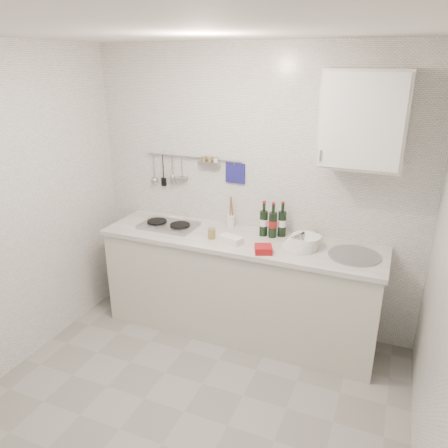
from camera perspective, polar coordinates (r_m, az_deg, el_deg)
name	(u,v)px	position (r m, az deg, el deg)	size (l,w,h in m)	color
floor	(184,412)	(3.40, -5.23, -23.21)	(3.00, 3.00, 0.00)	gray
ceiling	(168,29)	(2.46, -7.29, 23.90)	(3.00, 3.00, 0.00)	silver
back_wall	(252,192)	(3.90, 3.73, 4.19)	(3.00, 0.02, 2.50)	silver
wall_right	(448,301)	(2.43, 27.27, -8.92)	(0.02, 2.80, 2.50)	silver
counter	(240,288)	(3.96, 2.11, -8.39)	(2.44, 0.64, 0.96)	beige
wall_rail	(190,167)	(4.05, -4.43, 7.37)	(0.98, 0.09, 0.34)	#93969B
wall_cabinet	(364,119)	(3.40, 17.83, 12.89)	(0.60, 0.38, 0.70)	beige
plate_stack_hob	(168,223)	(4.07, -7.30, 0.09)	(0.34, 0.34, 0.03)	#4660A0
plate_stack_sink	(303,242)	(3.59, 10.24, -2.35)	(0.30, 0.29, 0.11)	white
wine_bottles	(273,219)	(3.75, 6.41, 0.62)	(0.22, 0.12, 0.31)	black
butter_dish	(231,240)	(3.64, 0.93, -2.05)	(0.19, 0.10, 0.06)	white
strawberry_punnet	(263,249)	(3.47, 5.16, -3.30)	(0.13, 0.13, 0.06)	red
utensil_crock	(231,220)	(3.97, 0.90, 0.58)	(0.07, 0.07, 0.29)	white
jar_a	(230,222)	(3.99, 0.83, 0.23)	(0.06, 0.06, 0.08)	olive
jar_b	(315,235)	(3.76, 11.74, -1.45)	(0.06, 0.06, 0.09)	olive
jar_c	(309,239)	(3.69, 11.03, -1.93)	(0.06, 0.06, 0.08)	olive
jar_d	(212,233)	(3.72, -1.64, -1.22)	(0.07, 0.07, 0.09)	olive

